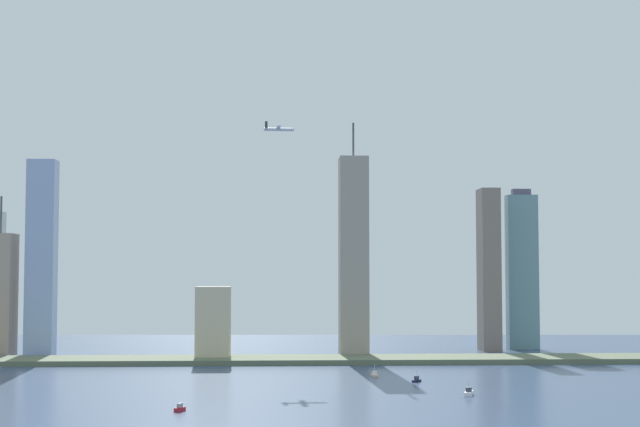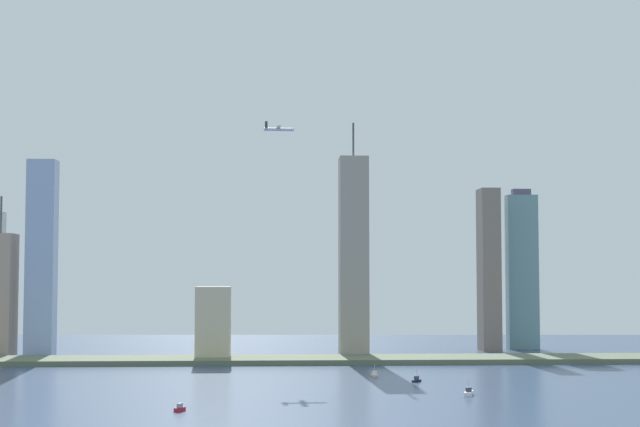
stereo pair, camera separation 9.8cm
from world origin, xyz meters
name	(u,v)px [view 2 (the right image)]	position (x,y,z in m)	size (l,w,h in m)	color
waterfront_pier	(348,359)	(0.00, 513.48, 1.89)	(860.88, 50.49, 3.78)	#5F6A4F
skyscraper_0	(354,257)	(7.01, 546.51, 78.46)	(22.35, 26.12, 184.38)	#A09486
skyscraper_1	(489,269)	(128.03, 609.70, 68.98)	(15.90, 26.29, 137.96)	gray
skyscraper_2	(41,258)	(-237.48, 558.52, 77.47)	(21.87, 17.10, 154.94)	#99AED6
skyscraper_6	(213,324)	(-100.52, 521.67, 27.92)	(25.78, 18.44, 55.84)	beige
skyscraper_7	(522,271)	(160.77, 625.67, 67.95)	(26.35, 13.83, 139.30)	#689297
boat_0	(417,380)	(32.58, 386.01, 1.34)	(6.59, 6.77, 7.05)	#1C1C34
boat_1	(375,374)	(10.30, 419.50, 1.04)	(4.39, 12.42, 7.42)	beige
boat_2	(469,392)	(51.91, 323.30, 1.62)	(7.60, 13.61, 8.45)	white
boat_4	(180,408)	(-98.88, 270.30, 1.45)	(5.36, 6.86, 3.95)	#AE212B
airplane	(279,129)	(-51.82, 525.65, 175.81)	(23.33, 23.03, 7.42)	silver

